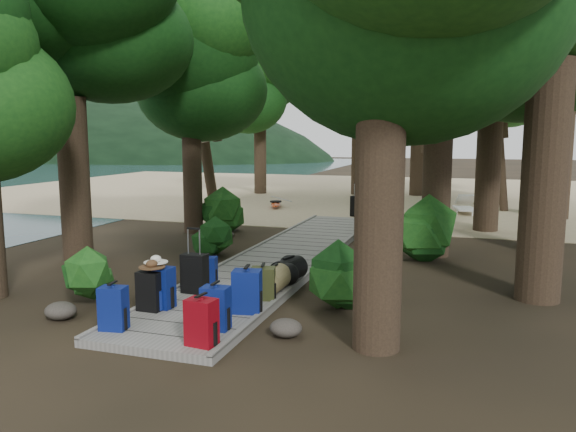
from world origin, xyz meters
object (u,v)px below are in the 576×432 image
(backpack_right_b, at_px, (216,306))
(lone_suitcase_on_sand, at_px, (357,206))
(backpack_right_a, at_px, (201,320))
(duffel_right_khaki, at_px, (274,279))
(suitcase_on_boardwalk, at_px, (195,273))
(backpack_right_c, at_px, (247,289))
(duffel_right_black, at_px, (289,270))
(backpack_left_d, at_px, (207,268))
(kayak, at_px, (276,203))
(backpack_left_b, at_px, (150,289))
(backpack_left_a, at_px, (113,306))
(backpack_right_d, at_px, (263,282))
(backpack_left_c, at_px, (161,285))
(sun_lounger, at_px, (465,205))

(backpack_right_b, bearing_deg, lone_suitcase_on_sand, 89.38)
(backpack_right_a, distance_m, duffel_right_khaki, 2.62)
(duffel_right_khaki, relative_size, suitcase_on_boardwalk, 0.97)
(backpack_right_c, height_order, duffel_right_black, backpack_right_c)
(backpack_left_d, xyz_separation_m, kayak, (-2.61, 11.28, -0.19))
(kayak, bearing_deg, backpack_left_d, -94.18)
(backpack_left_b, bearing_deg, duffel_right_black, 58.72)
(backpack_right_b, bearing_deg, backpack_left_a, -163.83)
(backpack_left_a, relative_size, backpack_right_d, 1.15)
(backpack_right_a, height_order, duffel_right_black, backpack_right_a)
(backpack_left_a, bearing_deg, backpack_left_c, 75.96)
(backpack_right_b, distance_m, lone_suitcase_on_sand, 12.07)
(backpack_left_d, xyz_separation_m, backpack_right_d, (1.35, -0.70, 0.03))
(backpack_left_a, height_order, backpack_right_c, backpack_right_c)
(suitcase_on_boardwalk, bearing_deg, backpack_left_c, -94.56)
(backpack_left_c, relative_size, backpack_right_d, 1.22)
(backpack_left_d, relative_size, duffel_right_black, 0.77)
(backpack_right_d, height_order, kayak, backpack_right_d)
(backpack_left_c, relative_size, kayak, 0.22)
(backpack_right_c, xyz_separation_m, duffel_right_black, (0.03, 1.95, -0.15))
(backpack_right_b, bearing_deg, backpack_left_c, 150.21)
(backpack_right_c, bearing_deg, backpack_right_b, -109.93)
(backpack_left_b, bearing_deg, kayak, 102.31)
(kayak, xyz_separation_m, sun_lounger, (6.98, 0.35, 0.15))
(backpack_right_b, distance_m, duffel_right_khaki, 2.03)
(sun_lounger, bearing_deg, duffel_right_khaki, -116.42)
(backpack_left_a, relative_size, backpack_left_c, 0.94)
(kayak, bearing_deg, backpack_right_a, -91.69)
(backpack_left_d, relative_size, suitcase_on_boardwalk, 0.77)
(backpack_left_a, bearing_deg, sun_lounger, 63.80)
(backpack_right_d, bearing_deg, backpack_right_c, -102.97)
(backpack_left_c, xyz_separation_m, kayak, (-2.60, 12.89, -0.29))
(backpack_right_c, distance_m, backpack_right_d, 0.73)
(backpack_left_b, relative_size, backpack_right_a, 1.00)
(backpack_left_d, xyz_separation_m, backpack_right_a, (1.31, -2.84, 0.08))
(backpack_right_b, relative_size, sun_lounger, 0.34)
(backpack_right_a, bearing_deg, backpack_right_c, 95.29)
(duffel_right_khaki, bearing_deg, backpack_left_a, -120.19)
(backpack_right_d, bearing_deg, backpack_left_b, -157.02)
(backpack_left_c, distance_m, suitcase_on_boardwalk, 0.91)
(suitcase_on_boardwalk, bearing_deg, backpack_left_b, -97.97)
(backpack_right_b, distance_m, sun_lounger, 14.23)
(backpack_left_d, xyz_separation_m, backpack_right_c, (1.36, -1.42, 0.10))
(backpack_left_c, distance_m, duffel_right_khaki, 1.95)
(duffel_right_khaki, height_order, duffel_right_black, duffel_right_khaki)
(backpack_left_d, distance_m, kayak, 11.58)
(backpack_left_a, height_order, suitcase_on_boardwalk, backpack_left_a)
(suitcase_on_boardwalk, height_order, lone_suitcase_on_sand, suitcase_on_boardwalk)
(backpack_left_a, distance_m, duffel_right_khaki, 2.87)
(sun_lounger, bearing_deg, backpack_left_a, -119.57)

